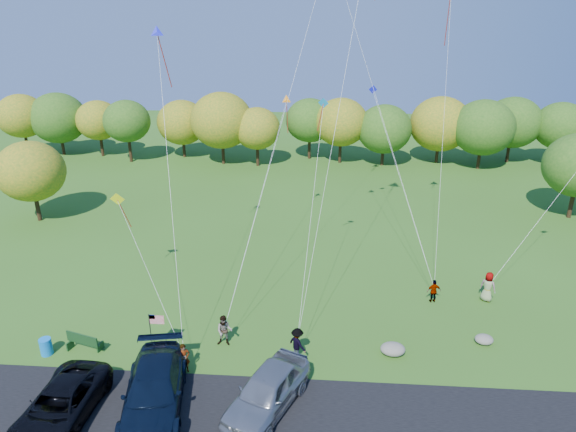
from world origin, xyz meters
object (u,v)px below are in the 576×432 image
Objects in this scene: flyer_a at (184,358)px; flyer_e at (488,287)px; flyer_c at (297,343)px; minivan_navy at (154,391)px; trash_barrel at (46,347)px; flyer_b at (224,331)px; minivan_silver at (267,391)px; flyer_d at (434,291)px; minivan_dark at (60,405)px; park_bench at (83,342)px.

flyer_e is at bearing -2.48° from flyer_a.
minivan_navy is at bearing 76.09° from flyer_c.
flyer_c is at bearing 2.99° from trash_barrel.
flyer_c is at bearing -11.20° from flyer_b.
flyer_c is (1.14, 3.80, -0.12)m from minivan_silver.
minivan_silver is 3.37× the size of flyer_a.
flyer_d is 0.78× the size of flyer_e.
flyer_e reaches higher than flyer_c.
minivan_navy is at bearing -132.39° from flyer_a.
minivan_navy is 17.68m from flyer_d.
flyer_b is (6.14, 6.03, 0.05)m from minivan_dark.
flyer_a is at bearing 41.62° from minivan_dark.
trash_barrel is at bearing 52.28° from flyer_e.
minivan_silver is at bearing -2.01° from park_bench.
minivan_silver is at bearing -6.39° from minivan_navy.
minivan_dark is 3.16× the size of flyer_b.
minivan_silver is 4.96m from flyer_a.
minivan_navy is 7.82m from trash_barrel.
flyer_d is at bearing 70.52° from minivan_silver.
minivan_dark is 21.48m from flyer_d.
minivan_silver is (8.97, 1.42, 0.14)m from minivan_dark.
trash_barrel is (-24.72, -7.21, -0.51)m from flyer_e.
park_bench is at bearing -175.34° from minivan_silver.
flyer_c is 0.89× the size of park_bench.
flyer_b reaches higher than flyer_c.
flyer_a is at bearing 58.00° from flyer_c.
trash_barrel is (-13.23, -0.69, -0.40)m from flyer_c.
flyer_a is 7.72m from trash_barrel.
minivan_dark is 5.09m from park_bench.
minivan_dark is at bearing 64.54° from flyer_e.
minivan_silver reaches higher than park_bench.
flyer_e reaches higher than flyer_d.
minivan_silver is at bearing 36.86° from flyer_d.
park_bench is at bearing 52.61° from flyer_e.
flyer_e reaches higher than flyer_b.
trash_barrel is at bearing 142.92° from minivan_navy.
trash_barrel is at bearing 45.32° from flyer_c.
flyer_e reaches higher than park_bench.
minivan_navy is 5.47m from flyer_b.
flyer_b is at bearing 54.96° from minivan_navy.
flyer_b is 1.03× the size of flyer_c.
flyer_a is 18.88m from flyer_e.
flyer_a is 0.90× the size of flyer_b.
park_bench is (-11.36, -0.29, -0.28)m from flyer_c.
flyer_a is at bearing -123.62° from flyer_b.
flyer_e reaches higher than flyer_a.
flyer_b is 0.92× the size of park_bench.
minivan_navy is 5.12m from minivan_silver.
minivan_silver is (5.10, 0.37, -0.01)m from minivan_navy.
flyer_e is at bearing 31.31° from minivan_dark.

